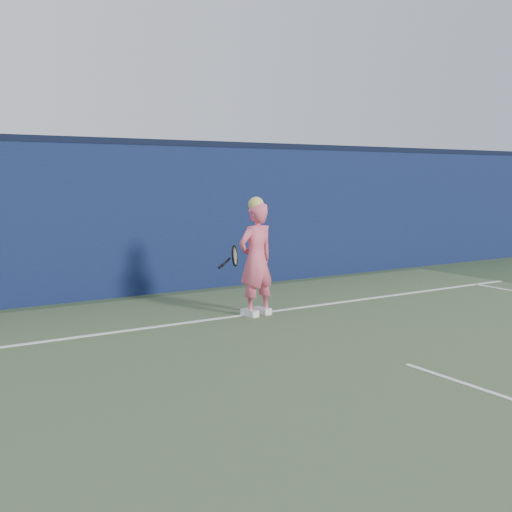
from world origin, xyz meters
TOP-DOWN VIEW (x-y plane):
  - ground at (0.00, 0.00)m, footprint 80.00×80.00m
  - backstop_wall at (0.00, 6.50)m, footprint 24.00×0.40m
  - wall_cap at (0.00, 6.50)m, footprint 24.00×0.42m
  - player at (-0.03, 3.94)m, footprint 0.64×0.48m
  - racket at (-0.11, 4.43)m, footprint 0.53×0.38m

SIDE VIEW (x-z plane):
  - ground at x=0.00m, z-range 0.00..0.00m
  - racket at x=-0.11m, z-range 0.64..0.97m
  - player at x=-0.03m, z-range -0.03..1.67m
  - backstop_wall at x=0.00m, z-range 0.00..2.50m
  - wall_cap at x=0.00m, z-range 2.50..2.60m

